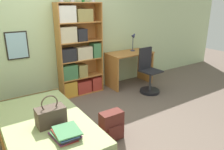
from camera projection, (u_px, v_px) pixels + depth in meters
ground_plane at (95, 129)px, 3.38m from camera, size 14.00×14.00×0.00m
wall_back at (53, 33)px, 4.22m from camera, size 10.00×0.09×2.60m
bed at (46, 133)px, 2.93m from camera, size 1.05×1.90×0.41m
handbag at (51, 116)px, 2.71m from camera, size 0.35×0.21×0.40m
book_stack_on_bed at (66, 133)px, 2.48m from camera, size 0.32×0.38×0.09m
bookcase at (78, 54)px, 4.41m from camera, size 0.91×0.29×1.86m
desk at (129, 63)px, 5.05m from camera, size 1.03×0.58×0.78m
desk_lamp at (134, 38)px, 5.05m from camera, size 0.15×0.10×0.43m
desk_chair at (149, 78)px, 4.68m from camera, size 0.43×0.43×0.96m
backpack at (112, 126)px, 3.08m from camera, size 0.32×0.21×0.42m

